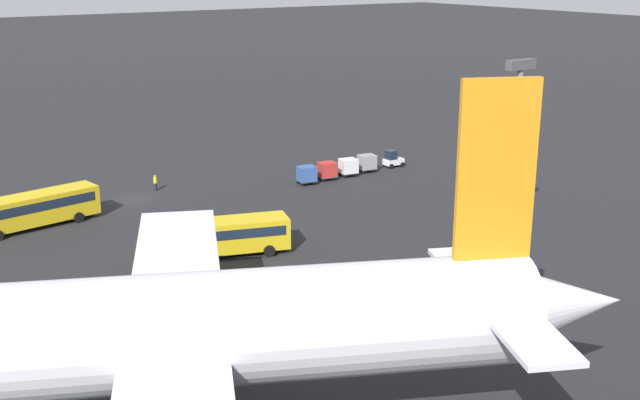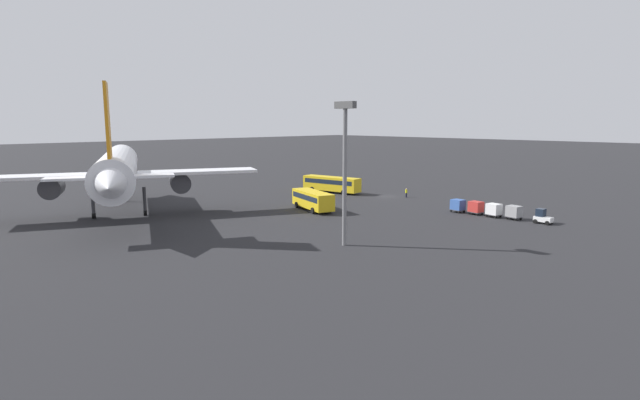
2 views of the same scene
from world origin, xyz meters
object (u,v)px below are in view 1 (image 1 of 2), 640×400
at_px(airplane, 143,336).
at_px(cargo_cart_blue, 307,174).
at_px(shuttle_bus_near, 31,208).
at_px(cargo_cart_white, 348,166).
at_px(worker_person, 155,183).
at_px(shuttle_bus_far, 229,234).
at_px(baggage_tug, 393,159).
at_px(cargo_cart_grey, 367,162).
at_px(cargo_cart_red, 327,170).

relative_size(airplane, cargo_cart_blue, 20.75).
distance_m(shuttle_bus_near, cargo_cart_white, 35.58).
bearing_deg(worker_person, airplane, 67.04).
relative_size(airplane, cargo_cart_white, 20.75).
distance_m(shuttle_bus_far, baggage_tug, 34.46).
distance_m(airplane, shuttle_bus_far, 30.38).
bearing_deg(cargo_cart_white, cargo_cart_blue, 2.49).
bearing_deg(shuttle_bus_far, shuttle_bus_near, -36.45).
bearing_deg(cargo_cart_grey, cargo_cart_blue, 3.93).
xyz_separation_m(shuttle_bus_far, baggage_tug, (-30.57, -15.89, -0.91)).
bearing_deg(cargo_cart_blue, airplane, 48.63).
bearing_deg(shuttle_bus_far, cargo_cart_grey, -131.70).
height_order(cargo_cart_grey, cargo_cart_red, same).
bearing_deg(shuttle_bus_near, cargo_cart_blue, 167.95).
distance_m(worker_person, cargo_cart_grey, 24.82).
relative_size(airplane, shuttle_bus_near, 3.61).
bearing_deg(airplane, worker_person, -88.35).
xyz_separation_m(worker_person, cargo_cart_grey, (-23.98, 6.42, 0.32)).
height_order(cargo_cart_grey, cargo_cart_white, same).
distance_m(cargo_cart_grey, cargo_cart_white, 2.98).
xyz_separation_m(shuttle_bus_near, cargo_cart_grey, (-38.51, 0.94, -0.72)).
relative_size(shuttle_bus_far, cargo_cart_grey, 4.69).
bearing_deg(cargo_cart_red, shuttle_bus_near, -2.23).
height_order(shuttle_bus_far, cargo_cart_blue, shuttle_bus_far).
height_order(airplane, cargo_cart_red, airplane).
relative_size(cargo_cart_white, cargo_cart_red, 1.00).
relative_size(shuttle_bus_far, worker_person, 6.02).
distance_m(shuttle_bus_far, worker_person, 22.26).
xyz_separation_m(cargo_cart_grey, cargo_cart_blue, (8.89, 0.61, 0.00)).
bearing_deg(worker_person, shuttle_bus_near, 20.68).
relative_size(shuttle_bus_near, cargo_cart_grey, 5.75).
relative_size(airplane, cargo_cart_red, 20.75).
xyz_separation_m(baggage_tug, worker_person, (28.04, -6.21, -0.07)).
xyz_separation_m(airplane, shuttle_bus_near, (-5.20, -41.09, -5.19)).
height_order(shuttle_bus_far, cargo_cart_grey, shuttle_bus_far).
xyz_separation_m(airplane, baggage_tug, (-47.77, -40.37, -6.17)).
xyz_separation_m(cargo_cart_red, cargo_cart_blue, (2.96, 0.28, 0.00)).
distance_m(shuttle_bus_far, cargo_cart_grey, 30.80).
bearing_deg(cargo_cart_white, airplane, 44.33).
distance_m(shuttle_bus_far, cargo_cart_white, 28.10).
height_order(worker_person, cargo_cart_red, cargo_cart_red).
relative_size(airplane, baggage_tug, 19.07).
bearing_deg(cargo_cart_red, shuttle_bus_far, 36.70).
bearing_deg(cargo_cart_red, airplane, 46.51).
height_order(shuttle_bus_near, cargo_cart_grey, shuttle_bus_near).
height_order(worker_person, cargo_cart_white, cargo_cart_white).
distance_m(airplane, cargo_cart_white, 57.27).
distance_m(shuttle_bus_far, cargo_cart_blue, 23.19).
height_order(shuttle_bus_far, cargo_cart_red, shuttle_bus_far).
bearing_deg(worker_person, shuttle_bus_far, 83.47).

